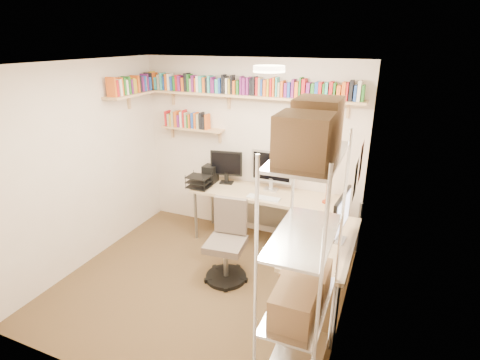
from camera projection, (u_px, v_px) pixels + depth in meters
name	position (u px, v px, depth m)	size (l,w,h in m)	color
ground	(202.00, 283.00, 4.45)	(3.20, 3.20, 0.00)	#4D3921
room_shell	(197.00, 159.00, 3.89)	(3.24, 3.04, 2.52)	beige
wall_shelves	(215.00, 94.00, 4.99)	(3.12, 1.09, 0.79)	tan
corner_desk	(268.00, 202.00, 4.80)	(2.36, 1.95, 1.33)	#DBB38E
office_chair	(227.00, 247.00, 4.44)	(0.52, 0.52, 0.98)	black
wire_rack	(305.00, 224.00, 2.69)	(0.45, 0.92, 2.35)	silver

